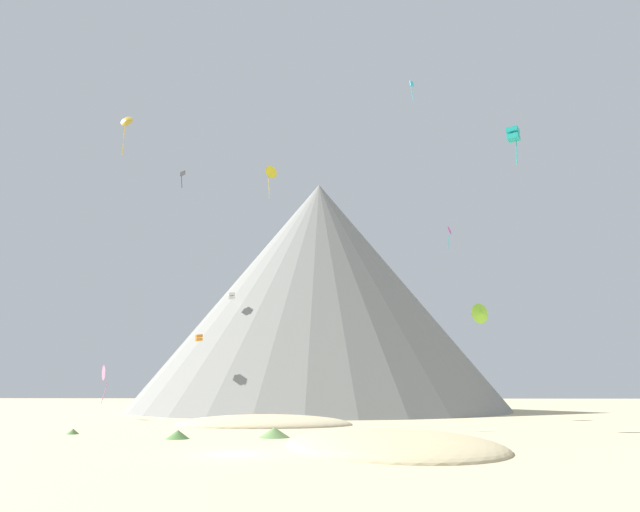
# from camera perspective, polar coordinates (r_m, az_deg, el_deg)

# --- Properties ---
(ground_plane) EXTENTS (400.00, 400.00, 0.00)m
(ground_plane) POSITION_cam_1_polar(r_m,az_deg,el_deg) (35.69, -9.02, -20.07)
(ground_plane) COLOR #CCBA8E
(dune_foreground_left) EXTENTS (20.76, 14.46, 2.24)m
(dune_foreground_left) POSITION_cam_1_polar(r_m,az_deg,el_deg) (63.07, -6.00, -17.44)
(dune_foreground_left) COLOR #CCBA8E
(dune_foreground_left) RESTS_ON ground_plane
(dune_foreground_right) EXTENTS (19.06, 23.00, 2.17)m
(dune_foreground_right) POSITION_cam_1_polar(r_m,az_deg,el_deg) (40.07, 7.57, -19.43)
(dune_foreground_right) COLOR #C6B284
(dune_foreground_right) RESTS_ON ground_plane
(bush_near_right) EXTENTS (1.45, 1.45, 0.47)m
(bush_near_right) POSITION_cam_1_polar(r_m,az_deg,el_deg) (54.76, -24.79, -16.58)
(bush_near_right) COLOR #568442
(bush_near_right) RESTS_ON ground_plane
(bush_far_right) EXTENTS (2.33, 2.33, 0.69)m
(bush_far_right) POSITION_cam_1_polar(r_m,az_deg,el_deg) (46.88, -14.89, -17.87)
(bush_far_right) COLOR #568442
(bush_far_right) RESTS_ON ground_plane
(bush_near_left) EXTENTS (2.67, 2.67, 0.82)m
(bush_near_left) POSITION_cam_1_polar(r_m,az_deg,el_deg) (46.83, -4.88, -18.19)
(bush_near_left) COLOR #668C4C
(bush_near_left) RESTS_ON ground_plane
(rock_massif) EXTENTS (71.27, 71.27, 45.85)m
(rock_massif) POSITION_cam_1_polar(r_m,az_deg,el_deg) (108.53, -0.15, -3.97)
(rock_massif) COLOR gray
(rock_massif) RESTS_ON ground_plane
(kite_pink_low) EXTENTS (1.42, 1.83, 5.04)m
(kite_pink_low) POSITION_cam_1_polar(r_m,az_deg,el_deg) (79.85, -21.95, -11.49)
(kite_pink_low) COLOR pink
(kite_cyan_high) EXTENTS (0.50, 0.47, 2.88)m
(kite_cyan_high) POSITION_cam_1_polar(r_m,az_deg,el_deg) (69.37, 9.76, 17.24)
(kite_cyan_high) COLOR #33BCDB
(kite_lime_low) EXTENTS (2.05, 1.24, 2.09)m
(kite_lime_low) POSITION_cam_1_polar(r_m,az_deg,el_deg) (57.58, 16.74, -5.86)
(kite_lime_low) COLOR #8CD133
(kite_white_mid) EXTENTS (1.31, 1.28, 1.17)m
(kite_white_mid) POSITION_cam_1_polar(r_m,az_deg,el_deg) (89.95, -9.40, -4.23)
(kite_white_mid) COLOR white
(kite_gold_high) EXTENTS (1.74, 0.90, 5.52)m
(kite_gold_high) POSITION_cam_1_polar(r_m,az_deg,el_deg) (75.73, -19.91, 13.28)
(kite_gold_high) COLOR gold
(kite_black_high) EXTENTS (0.99, 0.59, 2.92)m
(kite_black_high) POSITION_cam_1_polar(r_m,az_deg,el_deg) (90.22, -14.43, 8.32)
(kite_black_high) COLOR black
(kite_teal_high) EXTENTS (1.68, 1.68, 4.35)m
(kite_teal_high) POSITION_cam_1_polar(r_m,az_deg,el_deg) (65.06, 19.85, 12.07)
(kite_teal_high) COLOR teal
(kite_orange_low) EXTENTS (1.28, 1.26, 1.05)m
(kite_orange_low) POSITION_cam_1_polar(r_m,az_deg,el_deg) (81.03, -12.76, -8.49)
(kite_orange_low) COLOR orange
(kite_yellow_high) EXTENTS (1.85, 1.55, 5.58)m
(kite_yellow_high) POSITION_cam_1_polar(r_m,az_deg,el_deg) (89.27, -5.27, 8.83)
(kite_yellow_high) COLOR yellow
(kite_magenta_high) EXTENTS (1.25, 1.68, 4.22)m
(kite_magenta_high) POSITION_cam_1_polar(r_m,az_deg,el_deg) (95.92, 13.57, 2.61)
(kite_magenta_high) COLOR #D1339E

